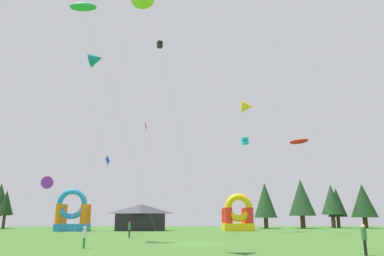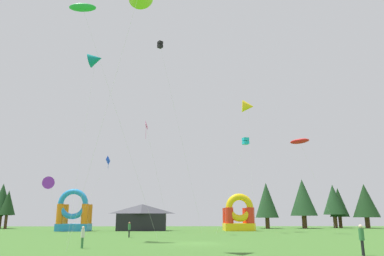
# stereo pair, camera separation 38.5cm
# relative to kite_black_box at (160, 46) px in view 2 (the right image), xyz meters

# --- Properties ---
(ground_plane) EXTENTS (120.00, 120.00, 0.00)m
(ground_plane) POSITION_rel_kite_black_box_xyz_m (4.57, -17.77, -27.23)
(ground_plane) COLOR #3D6B28
(kite_black_box) EXTENTS (6.93, 5.73, 27.88)m
(kite_black_box) POSITION_rel_kite_black_box_xyz_m (0.00, 0.00, 0.00)
(kite_black_box) COLOR black
(kite_black_box) RESTS_ON ground_plane
(kite_green_parafoil) EXTENTS (10.29, 1.32, 24.87)m
(kite_green_parafoil) POSITION_rel_kite_black_box_xyz_m (-7.63, -14.64, -2.86)
(kite_green_parafoil) COLOR green
(kite_green_parafoil) RESTS_ON ground_plane
(kite_teal_delta) EXTENTS (1.72, 5.50, 19.58)m
(kite_teal_delta) POSITION_rel_kite_black_box_xyz_m (-6.06, -13.83, -8.56)
(kite_teal_delta) COLOR #0C7F7A
(kite_teal_delta) RESTS_ON ground_plane
(kite_yellow_delta) EXTENTS (2.20, 5.07, 21.26)m
(kite_yellow_delta) POSITION_rel_kite_black_box_xyz_m (14.33, 7.55, -7.07)
(kite_yellow_delta) COLOR yellow
(kite_yellow_delta) RESTS_ON ground_plane
(kite_blue_diamond) EXTENTS (4.01, 2.37, 9.90)m
(kite_blue_diamond) POSITION_rel_kite_black_box_xyz_m (-6.30, -2.46, -17.86)
(kite_blue_diamond) COLOR blue
(kite_blue_diamond) RESTS_ON ground_plane
(kite_pink_diamond) EXTENTS (4.27, 4.15, 16.88)m
(kite_pink_diamond) POSITION_rel_kite_black_box_xyz_m (-2.42, 5.99, -11.06)
(kite_pink_diamond) COLOR #EA599E
(kite_pink_diamond) RESTS_ON ground_plane
(kite_cyan_box) EXTENTS (5.34, 1.80, 13.99)m
(kite_cyan_box) POSITION_rel_kite_black_box_xyz_m (13.07, 3.89, -13.76)
(kite_cyan_box) COLOR #19B7CC
(kite_cyan_box) RESTS_ON ground_plane
(kite_red_parafoil) EXTENTS (4.86, 3.97, 13.44)m
(kite_red_parafoil) POSITION_rel_kite_black_box_xyz_m (20.49, 1.14, -14.29)
(kite_red_parafoil) COLOR red
(kite_red_parafoil) RESTS_ON ground_plane
(kite_purple_delta) EXTENTS (3.01, 2.03, 8.62)m
(kite_purple_delta) POSITION_rel_kite_black_box_xyz_m (-17.80, 9.33, -19.66)
(kite_purple_delta) COLOR purple
(kite_purple_delta) RESTS_ON ground_plane
(person_far_side) EXTENTS (0.36, 0.36, 1.79)m
(person_far_side) POSITION_rel_kite_black_box_xyz_m (13.97, -28.30, -26.17)
(person_far_side) COLOR black
(person_far_side) RESTS_ON ground_plane
(person_near_camera) EXTENTS (0.37, 0.37, 1.56)m
(person_near_camera) POSITION_rel_kite_black_box_xyz_m (-3.97, -22.52, -26.31)
(person_near_camera) COLOR #33723F
(person_near_camera) RESTS_ON ground_plane
(person_left_edge) EXTENTS (0.30, 0.30, 1.69)m
(person_left_edge) POSITION_rel_kite_black_box_xyz_m (-2.54, -7.91, -26.23)
(person_left_edge) COLOR black
(person_left_edge) RESTS_ON ground_plane
(inflatable_yellow_castle) EXTENTS (5.02, 3.82, 6.67)m
(inflatable_yellow_castle) POSITION_rel_kite_black_box_xyz_m (-14.13, 11.13, -24.81)
(inflatable_yellow_castle) COLOR #268CD8
(inflatable_yellow_castle) RESTS_ON ground_plane
(inflatable_red_slide) EXTENTS (4.80, 4.98, 5.98)m
(inflatable_red_slide) POSITION_rel_kite_black_box_xyz_m (12.90, 11.71, -25.15)
(inflatable_red_slide) COLOR yellow
(inflatable_red_slide) RESTS_ON ground_plane
(festival_tent) EXTENTS (7.97, 3.48, 4.30)m
(festival_tent) POSITION_rel_kite_black_box_xyz_m (-3.22, 12.38, -25.08)
(festival_tent) COLOR black
(festival_tent) RESTS_ON ground_plane
(tree_row_4) EXTENTS (4.29, 4.29, 8.72)m
(tree_row_4) POSITION_rel_kite_black_box_xyz_m (-32.18, 24.42, -21.67)
(tree_row_4) COLOR #4C331E
(tree_row_4) RESTS_ON ground_plane
(tree_row_5) EXTENTS (3.00, 3.00, 7.30)m
(tree_row_5) POSITION_rel_kite_black_box_xyz_m (-30.51, 23.49, -22.36)
(tree_row_5) COLOR #4C331E
(tree_row_5) RESTS_ON ground_plane
(tree_row_6) EXTENTS (4.55, 4.55, 8.98)m
(tree_row_6) POSITION_rel_kite_black_box_xyz_m (20.52, 23.90, -21.75)
(tree_row_6) COLOR #4C331E
(tree_row_6) RESTS_ON ground_plane
(tree_row_7) EXTENTS (5.31, 5.31, 9.74)m
(tree_row_7) POSITION_rel_kite_black_box_xyz_m (28.05, 24.20, -21.19)
(tree_row_7) COLOR #4C331E
(tree_row_7) RESTS_ON ground_plane
(tree_row_8) EXTENTS (4.52, 4.52, 8.95)m
(tree_row_8) POSITION_rel_kite_black_box_xyz_m (35.68, 27.51, -21.46)
(tree_row_8) COLOR #4C331E
(tree_row_8) RESTS_ON ground_plane
(tree_row_9) EXTENTS (3.94, 3.94, 8.29)m
(tree_row_9) POSITION_rel_kite_black_box_xyz_m (36.95, 28.00, -22.02)
(tree_row_9) COLOR #4C331E
(tree_row_9) RESTS_ON ground_plane
(tree_row_10) EXTENTS (5.24, 5.24, 8.90)m
(tree_row_10) POSITION_rel_kite_black_box_xyz_m (41.26, 25.05, -21.76)
(tree_row_10) COLOR #4C331E
(tree_row_10) RESTS_ON ground_plane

